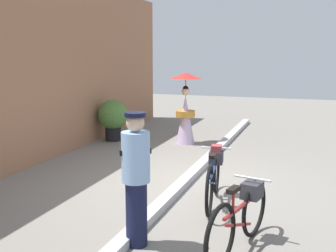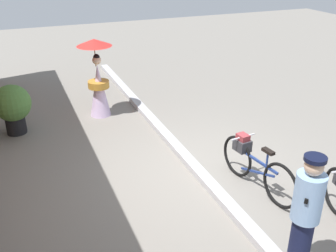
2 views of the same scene
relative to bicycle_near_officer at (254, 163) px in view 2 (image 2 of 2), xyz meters
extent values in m
plane|color=gray|center=(0.71, 0.68, -0.44)|extent=(30.00, 30.00, 0.00)
cube|color=#B2B2B7|center=(0.71, 0.68, -0.38)|extent=(14.00, 0.20, 0.12)
torus|color=black|center=(0.43, 0.06, -0.08)|extent=(0.74, 0.14, 0.74)
torus|color=black|center=(-0.61, -0.08, -0.08)|extent=(0.74, 0.14, 0.74)
cube|color=navy|center=(-0.09, -0.01, 0.09)|extent=(0.88, 0.15, 0.04)
cube|color=navy|center=(-0.09, -0.01, -0.12)|extent=(0.77, 0.13, 0.28)
cylinder|color=navy|center=(-0.28, -0.04, 0.21)|extent=(0.03, 0.03, 0.31)
cube|color=black|center=(-0.28, -0.04, 0.36)|extent=(0.23, 0.12, 0.05)
cylinder|color=silver|center=(0.33, 0.04, 0.34)|extent=(0.09, 0.48, 0.03)
cube|color=#333338|center=(0.33, 0.04, 0.19)|extent=(0.29, 0.25, 0.20)
cube|color=maroon|center=(0.33, 0.04, 0.32)|extent=(0.22, 0.18, 0.14)
cylinder|color=#141938|center=(-1.80, 0.54, -0.04)|extent=(0.26, 0.26, 0.80)
cylinder|color=#8CB2E0|center=(-1.80, 0.54, 0.66)|extent=(0.34, 0.34, 0.60)
sphere|color=#D8B293|center=(-1.80, 0.54, 1.07)|extent=(0.22, 0.22, 0.22)
cylinder|color=black|center=(-1.80, 0.54, 1.17)|extent=(0.25, 0.25, 0.05)
cube|color=black|center=(-1.80, 0.54, 0.72)|extent=(0.27, 0.32, 0.06)
cone|color=silver|center=(3.96, 1.66, 0.18)|extent=(0.48, 0.48, 1.24)
cylinder|color=#C1842D|center=(3.96, 1.66, 0.32)|extent=(0.49, 0.49, 0.16)
sphere|color=beige|center=(3.96, 1.66, 0.89)|extent=(0.20, 0.20, 0.20)
sphere|color=black|center=(3.96, 1.66, 0.96)|extent=(0.15, 0.15, 0.15)
cylinder|color=olive|center=(4.02, 1.68, 1.01)|extent=(0.02, 0.02, 0.55)
cone|color=red|center=(4.02, 1.68, 1.29)|extent=(0.80, 0.80, 0.16)
cylinder|color=black|center=(3.67, 3.58, -0.26)|extent=(0.42, 0.42, 0.38)
sphere|color=#4C7A38|center=(3.67, 3.58, 0.25)|extent=(0.78, 0.78, 0.78)
sphere|color=#4C7A38|center=(3.87, 3.46, 0.15)|extent=(0.43, 0.43, 0.43)
camera|label=1|loc=(-6.26, -1.42, 1.89)|focal=45.32mm
camera|label=2|loc=(-4.61, 3.40, 3.28)|focal=41.73mm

